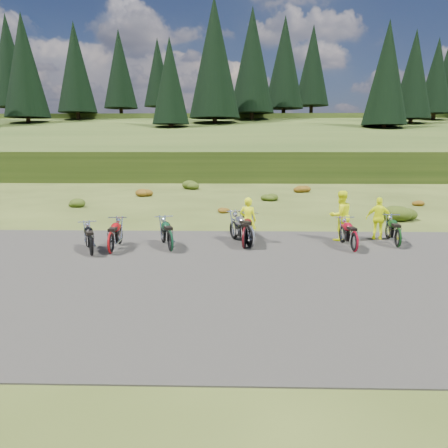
{
  "coord_description": "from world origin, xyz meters",
  "views": [
    {
      "loc": [
        0.31,
        -13.99,
        3.57
      ],
      "look_at": [
        -0.07,
        0.44,
        0.97
      ],
      "focal_mm": 35.0,
      "sensor_mm": 36.0,
      "label": 1
    }
  ],
  "objects_px": {
    "motorcycle_0": "(92,257)",
    "motorcycle_3": "(250,249)",
    "person_middle": "(248,221)",
    "motorcycle_7": "(397,248)"
  },
  "relations": [
    {
      "from": "motorcycle_7",
      "to": "person_middle",
      "type": "xyz_separation_m",
      "value": [
        -5.26,
        0.6,
        0.85
      ]
    },
    {
      "from": "motorcycle_7",
      "to": "person_middle",
      "type": "distance_m",
      "value": 5.36
    },
    {
      "from": "motorcycle_7",
      "to": "person_middle",
      "type": "height_order",
      "value": "person_middle"
    },
    {
      "from": "motorcycle_3",
      "to": "motorcycle_7",
      "type": "bearing_deg",
      "value": -109.7
    },
    {
      "from": "motorcycle_7",
      "to": "person_middle",
      "type": "bearing_deg",
      "value": 88.43
    },
    {
      "from": "person_middle",
      "to": "motorcycle_0",
      "type": "bearing_deg",
      "value": 35.88
    },
    {
      "from": "motorcycle_0",
      "to": "person_middle",
      "type": "bearing_deg",
      "value": -91.58
    },
    {
      "from": "motorcycle_3",
      "to": "person_middle",
      "type": "distance_m",
      "value": 1.16
    },
    {
      "from": "motorcycle_3",
      "to": "person_middle",
      "type": "relative_size",
      "value": 1.33
    },
    {
      "from": "motorcycle_0",
      "to": "motorcycle_3",
      "type": "height_order",
      "value": "motorcycle_3"
    }
  ]
}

